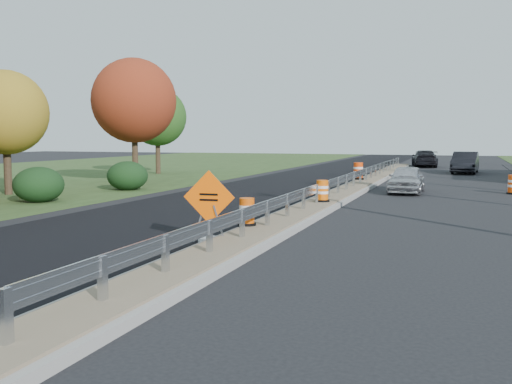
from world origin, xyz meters
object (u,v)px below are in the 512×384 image
(caution_sign, at_px, (209,225))
(car_dark_mid, at_px, (465,163))
(barrel_median_far, at_px, (358,171))
(car_dark_far, at_px, (424,159))
(car_silver, at_px, (407,179))
(barrel_median_near, at_px, (247,212))
(barrel_median_mid, at_px, (322,191))

(caution_sign, relative_size, car_dark_mid, 0.38)
(barrel_median_far, height_order, car_dark_far, car_dark_far)
(barrel_median_far, relative_size, car_silver, 0.25)
(barrel_median_near, distance_m, barrel_median_mid, 6.65)
(barrel_median_mid, distance_m, car_dark_mid, 24.64)
(car_dark_mid, xyz_separation_m, car_dark_far, (-3.45, 8.63, -0.05))
(car_dark_far, bearing_deg, barrel_median_far, 76.10)
(barrel_median_mid, height_order, barrel_median_far, barrel_median_far)
(car_dark_mid, bearing_deg, barrel_median_near, -96.68)
(barrel_median_near, relative_size, barrel_median_far, 0.78)
(car_silver, bearing_deg, barrel_median_near, -103.19)
(barrel_median_near, bearing_deg, car_silver, 76.82)
(caution_sign, height_order, car_silver, caution_sign)
(car_silver, bearing_deg, caution_sign, -102.92)
(car_dark_mid, bearing_deg, car_dark_far, 116.25)
(barrel_median_far, distance_m, car_silver, 5.91)
(car_dark_mid, relative_size, car_dark_far, 0.94)
(barrel_median_mid, xyz_separation_m, barrel_median_far, (-0.66, 12.12, 0.08))
(barrel_median_mid, relative_size, car_dark_mid, 0.17)
(car_dark_mid, bearing_deg, barrel_median_mid, -98.14)
(car_dark_mid, bearing_deg, barrel_median_far, -112.37)
(caution_sign, xyz_separation_m, barrel_median_mid, (1.01, 8.44, 0.15))
(caution_sign, distance_m, car_dark_mid, 33.12)
(barrel_median_near, distance_m, car_dark_mid, 31.25)
(caution_sign, bearing_deg, car_dark_far, 80.84)
(car_silver, bearing_deg, car_dark_far, 91.45)
(barrel_median_near, relative_size, car_silver, 0.20)
(barrel_median_far, xyz_separation_m, car_dark_mid, (6.03, 11.93, 0.10))
(barrel_median_mid, bearing_deg, barrel_median_near, -95.70)
(barrel_median_near, height_order, car_dark_far, car_dark_far)
(barrel_median_near, distance_m, car_silver, 14.16)
(caution_sign, xyz_separation_m, car_dark_far, (2.93, 41.12, 0.28))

